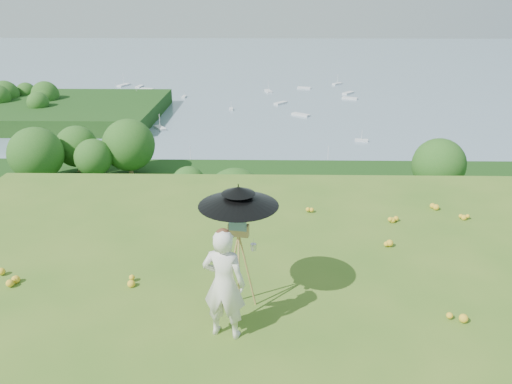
{
  "coord_description": "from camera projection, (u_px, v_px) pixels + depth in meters",
  "views": [
    {
      "loc": [
        -0.08,
        -5.45,
        4.5
      ],
      "look_at": [
        -0.25,
        3.35,
        0.97
      ],
      "focal_mm": 35.0,
      "sensor_mm": 36.0,
      "label": 1
    }
  ],
  "objects": [
    {
      "name": "painter_cap",
      "position": [
        223.0,
        233.0,
        6.47
      ],
      "size": [
        0.2,
        0.24,
        0.1
      ],
      "primitive_type": null,
      "rotation": [
        0.0,
        0.0,
        0.01
      ],
      "color": "#C56C74",
      "rests_on": "painter"
    },
    {
      "name": "wildflowers",
      "position": [
        269.0,
        335.0,
        6.94
      ],
      "size": [
        10.0,
        10.5,
        0.12
      ],
      "primitive_type": null,
      "color": "yellow",
      "rests_on": "ground"
    },
    {
      "name": "sun_umbrella",
      "position": [
        239.0,
        209.0,
        7.01
      ],
      "size": [
        1.28,
        1.28,
        0.75
      ],
      "primitive_type": null,
      "rotation": [
        0.0,
        0.0,
        -0.13
      ],
      "color": "black",
      "rests_on": "field_easel"
    },
    {
      "name": "field_easel",
      "position": [
        239.0,
        265.0,
        7.31
      ],
      "size": [
        0.68,
        0.68,
        1.56
      ],
      "primitive_type": null,
      "rotation": [
        0.0,
        0.0,
        -0.17
      ],
      "color": "#AB8347",
      "rests_on": "ground"
    },
    {
      "name": "slope_trees",
      "position": [
        265.0,
        226.0,
        44.79
      ],
      "size": [
        110.0,
        50.0,
        6.0
      ],
      "primitive_type": null,
      "color": "#1A5318",
      "rests_on": "forest_slope"
    },
    {
      "name": "shoreline_tier",
      "position": [
        265.0,
        234.0,
        89.73
      ],
      "size": [
        170.0,
        28.0,
        8.0
      ],
      "primitive_type": "cube",
      "color": "#706559",
      "rests_on": "bay_water"
    },
    {
      "name": "bay_water",
      "position": [
        266.0,
        77.0,
        242.07
      ],
      "size": [
        700.0,
        700.0,
        0.0
      ],
      "primitive_type": "plane",
      "color": "slate",
      "rests_on": "ground"
    },
    {
      "name": "painter",
      "position": [
        224.0,
        284.0,
        6.76
      ],
      "size": [
        0.67,
        0.52,
        1.65
      ],
      "primitive_type": "imported",
      "rotation": [
        0.0,
        0.0,
        2.92
      ],
      "color": "white",
      "rests_on": "ground"
    },
    {
      "name": "ground",
      "position": [
        269.0,
        351.0,
        6.73
      ],
      "size": [
        14.0,
        14.0,
        0.0
      ],
      "primitive_type": "plane",
      "color": "#437020",
      "rests_on": "ground"
    },
    {
      "name": "harbor_town",
      "position": [
        265.0,
        201.0,
        87.31
      ],
      "size": [
        110.0,
        22.0,
        5.0
      ],
      "primitive_type": null,
      "color": "beige",
      "rests_on": "shoreline_tier"
    },
    {
      "name": "moored_boats",
      "position": [
        229.0,
        113.0,
        168.86
      ],
      "size": [
        140.0,
        140.0,
        0.7
      ],
      "primitive_type": null,
      "color": "silver",
      "rests_on": "bay_water"
    },
    {
      "name": "forest_slope",
      "position": [
        264.0,
        351.0,
        50.01
      ],
      "size": [
        140.0,
        56.0,
        22.0
      ],
      "primitive_type": "cube",
      "color": "#143C10",
      "rests_on": "bay_water"
    },
    {
      "name": "peninsula",
      "position": [
        36.0,
        103.0,
        162.66
      ],
      "size": [
        90.0,
        60.0,
        12.0
      ],
      "primitive_type": null,
      "color": "#143C10",
      "rests_on": "bay_water"
    }
  ]
}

